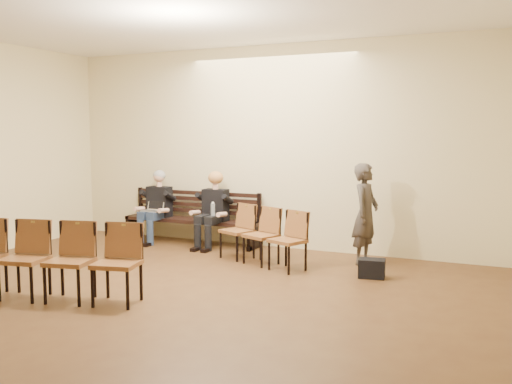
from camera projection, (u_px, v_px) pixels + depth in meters
ground at (69, 339)px, 5.56m from camera, size 10.00×10.00×0.00m
room_walls at (114, 82)px, 6.01m from camera, size 8.02×10.01×3.51m
bench at (191, 231)px, 10.34m from camera, size 2.60×0.90×0.45m
seated_man at (156, 207)px, 10.46m from camera, size 0.53×0.74×1.28m
seated_woman at (213, 212)px, 9.97m from camera, size 0.53×0.73×1.23m
laptop at (152, 212)px, 10.30m from camera, size 0.34×0.27×0.25m
water_bottle at (213, 216)px, 9.74m from camera, size 0.08×0.08×0.25m
bag at (372, 268)px, 7.89m from camera, size 0.39×0.29×0.26m
passerby at (366, 206)px, 8.67m from camera, size 0.50×0.69×1.77m
chair_row_front at (261, 236)px, 8.68m from camera, size 1.63×1.03×0.87m
chair_row_back at (47, 261)px, 6.83m from camera, size 2.36×1.04×0.95m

